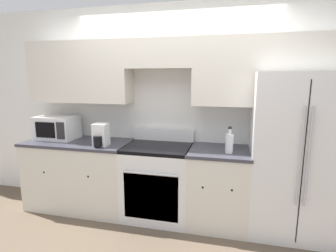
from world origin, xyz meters
name	(u,v)px	position (x,y,z in m)	size (l,w,h in m)	color
ground_plane	(162,230)	(0.00, 0.00, 0.00)	(12.00, 12.00, 0.00)	brown
wall_back	(174,95)	(0.01, 0.58, 1.50)	(8.00, 0.39, 2.60)	white
lower_cabinets_left	(80,174)	(-1.19, 0.31, 0.45)	(1.36, 0.64, 0.90)	silver
lower_cabinets_right	(218,187)	(0.60, 0.31, 0.45)	(0.69, 0.64, 0.90)	silver
oven_range	(158,181)	(-0.13, 0.31, 0.46)	(0.79, 0.65, 1.06)	white
refrigerator	(294,155)	(1.40, 0.36, 0.88)	(0.93, 0.76, 1.77)	white
microwave	(57,127)	(-1.53, 0.37, 1.05)	(0.50, 0.37, 0.31)	white
bottle	(229,143)	(0.71, 0.21, 1.02)	(0.08, 0.08, 0.29)	silver
electric_kettle	(101,136)	(-0.79, 0.16, 1.02)	(0.17, 0.21, 0.27)	white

